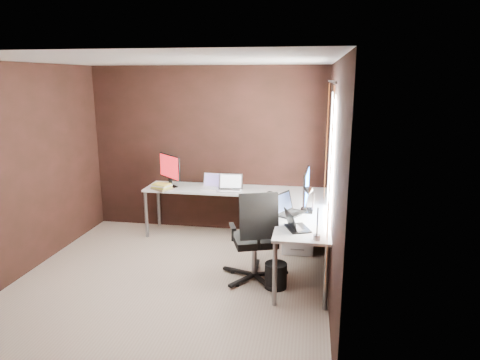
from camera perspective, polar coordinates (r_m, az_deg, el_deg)
name	(u,v)px	position (r m, az deg, el deg)	size (l,w,h in m)	color
room	(200,173)	(4.81, -5.33, 0.90)	(3.60, 3.60, 2.50)	tan
desk	(256,202)	(5.79, 2.08, -2.99)	(2.65, 2.25, 0.73)	white
drawer_pedestal	(299,228)	(5.97, 7.81, -6.42)	(0.42, 0.50, 0.60)	white
monitor_left	(170,169)	(6.44, -9.35, 1.48)	(0.43, 0.39, 0.48)	black
monitor_right	(306,188)	(5.23, 8.82, -1.08)	(0.16, 0.62, 0.51)	black
laptop_white	(213,185)	(6.32, -3.63, -0.67)	(0.33, 0.25, 0.21)	white
laptop_silver	(230,187)	(6.18, -1.31, -0.94)	(0.36, 0.26, 0.23)	silver
laptop_black_big	(287,209)	(5.16, 6.29, -3.91)	(0.40, 0.45, 0.24)	black
laptop_black_small	(295,225)	(4.66, 7.34, -5.98)	(0.32, 0.37, 0.21)	black
book_stack	(162,187)	(6.34, -10.40, -0.88)	(0.33, 0.31, 0.08)	#94804F
mouse_left	(165,187)	(6.40, -9.98, -0.93)	(0.09, 0.06, 0.03)	black
mouse_corner	(270,192)	(6.04, 4.03, -1.64)	(0.09, 0.06, 0.03)	black
desk_lamp	(311,207)	(4.36, 9.51, -3.51)	(0.18, 0.21, 0.52)	slate
office_chair	(255,254)	(5.05, 2.02, -9.81)	(0.62, 0.65, 1.10)	black
wastebasket	(276,275)	(4.96, 4.79, -12.56)	(0.25, 0.25, 0.29)	black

